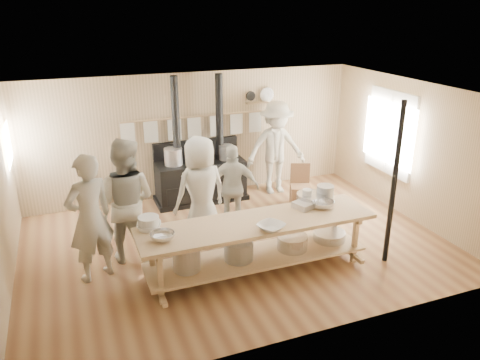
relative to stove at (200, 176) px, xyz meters
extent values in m
plane|color=brown|center=(0.01, -2.12, -0.52)|extent=(7.00, 7.00, 0.00)
plane|color=tan|center=(0.01, 0.38, 0.78)|extent=(7.00, 0.00, 7.00)
plane|color=tan|center=(0.01, -4.62, 0.78)|extent=(7.00, 0.00, 7.00)
plane|color=tan|center=(3.51, -2.12, 0.78)|extent=(0.00, 5.00, 5.00)
plane|color=tan|center=(0.01, -2.12, 2.08)|extent=(7.00, 7.00, 0.00)
cube|color=beige|center=(3.48, -1.52, 0.98)|extent=(0.06, 1.35, 1.65)
plane|color=white|center=(3.44, -1.52, 0.98)|extent=(0.00, 1.50, 1.50)
cube|color=beige|center=(3.43, -1.52, 0.98)|extent=(0.02, 0.03, 1.50)
plane|color=white|center=(-3.44, -0.12, 1.08)|extent=(0.00, 0.90, 0.90)
cube|color=black|center=(0.01, -0.02, -0.10)|extent=(1.80, 0.70, 0.85)
cube|color=black|center=(0.01, -0.02, -0.47)|extent=(1.90, 0.75, 0.10)
cube|color=black|center=(0.01, 0.28, 0.53)|extent=(1.80, 0.12, 0.35)
cylinder|color=black|center=(-0.44, 0.03, 1.20)|extent=(0.15, 0.15, 1.75)
cylinder|color=black|center=(0.46, 0.03, 1.20)|extent=(0.15, 0.15, 1.75)
cylinder|color=#B2B2B7|center=(-0.54, -0.02, 0.50)|extent=(0.36, 0.36, 0.34)
cylinder|color=gray|center=(0.56, -0.07, 0.48)|extent=(0.30, 0.30, 0.30)
cylinder|color=tan|center=(0.01, 0.28, 1.20)|extent=(3.00, 0.04, 0.04)
cube|color=silver|center=(-1.34, 0.28, 0.98)|extent=(0.28, 0.01, 0.46)
cube|color=silver|center=(-0.89, 0.28, 0.98)|extent=(0.28, 0.01, 0.46)
cube|color=silver|center=(-0.44, 0.28, 0.98)|extent=(0.28, 0.01, 0.46)
cube|color=silver|center=(0.01, 0.28, 0.98)|extent=(0.28, 0.01, 0.46)
cube|color=silver|center=(0.46, 0.28, 0.98)|extent=(0.28, 0.01, 0.46)
cube|color=silver|center=(0.91, 0.28, 0.98)|extent=(0.28, 0.01, 0.46)
cube|color=silver|center=(1.36, 0.28, 0.98)|extent=(0.28, 0.01, 0.46)
cube|color=tan|center=(1.41, 0.30, 1.38)|extent=(0.50, 0.14, 0.03)
cylinder|color=black|center=(1.26, 0.32, 1.53)|extent=(0.20, 0.04, 0.20)
cylinder|color=silver|center=(1.63, 0.32, 1.53)|extent=(0.32, 0.03, 0.32)
cube|color=tan|center=(0.01, -3.02, 0.30)|extent=(3.60, 0.90, 0.06)
cube|color=tan|center=(0.01, -3.02, -0.27)|extent=(3.40, 0.80, 0.04)
cube|color=tan|center=(0.01, -3.02, -0.32)|extent=(3.30, 0.06, 0.06)
cube|color=tan|center=(-1.54, -3.32, -0.10)|extent=(0.07, 0.07, 0.85)
cube|color=tan|center=(-1.54, -2.72, -0.10)|extent=(0.07, 0.07, 0.85)
cube|color=tan|center=(1.56, -3.32, -0.10)|extent=(0.07, 0.07, 0.85)
cube|color=tan|center=(1.56, -2.72, -0.10)|extent=(0.07, 0.07, 0.85)
cylinder|color=#B2B2B7|center=(-1.09, -3.02, -0.06)|extent=(0.40, 0.40, 0.38)
cylinder|color=gray|center=(-0.29, -3.02, -0.10)|extent=(0.44, 0.44, 0.30)
cylinder|color=silver|center=(0.61, -3.02, -0.14)|extent=(0.48, 0.48, 0.22)
cylinder|color=silver|center=(1.31, -3.02, -0.18)|extent=(0.52, 0.52, 0.14)
cylinder|color=black|center=(2.06, -3.47, 0.78)|extent=(0.08, 0.08, 2.60)
imported|color=beige|center=(-2.32, -2.30, 0.45)|extent=(0.84, 0.71, 1.95)
imported|color=beige|center=(-1.75, -1.91, 0.49)|extent=(1.23, 1.14, 2.01)
imported|color=beige|center=(-0.52, -1.84, 0.43)|extent=(1.03, 0.78, 1.89)
imported|color=beige|center=(0.20, -1.46, 0.27)|extent=(1.00, 0.65, 1.57)
imported|color=beige|center=(1.65, -0.17, 0.48)|extent=(1.36, 0.87, 2.00)
cube|color=#523420|center=(1.81, -1.02, -0.31)|extent=(0.51, 0.51, 0.42)
cube|color=#523420|center=(1.88, -0.86, 0.09)|extent=(0.38, 0.18, 0.47)
imported|color=white|center=(-1.54, -2.69, 0.37)|extent=(0.43, 0.43, 0.09)
imported|color=silver|center=(-1.44, -3.09, 0.38)|extent=(0.48, 0.48, 0.11)
imported|color=white|center=(0.08, -3.35, 0.38)|extent=(0.51, 0.51, 0.09)
imported|color=silver|center=(1.16, -2.93, 0.39)|extent=(0.52, 0.52, 0.12)
cube|color=#B2B2B7|center=(0.95, -2.81, 0.38)|extent=(0.50, 0.42, 0.10)
cylinder|color=silver|center=(1.09, -2.69, 0.40)|extent=(0.58, 0.58, 0.15)
cylinder|color=gray|center=(1.35, -2.69, 0.46)|extent=(0.37, 0.37, 0.26)
cylinder|color=white|center=(-1.54, -2.69, 0.42)|extent=(0.35, 0.35, 0.19)
cylinder|color=white|center=(1.01, -2.69, 0.45)|extent=(0.19, 0.19, 0.24)
camera|label=1|loc=(-2.49, -8.78, 3.37)|focal=35.00mm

